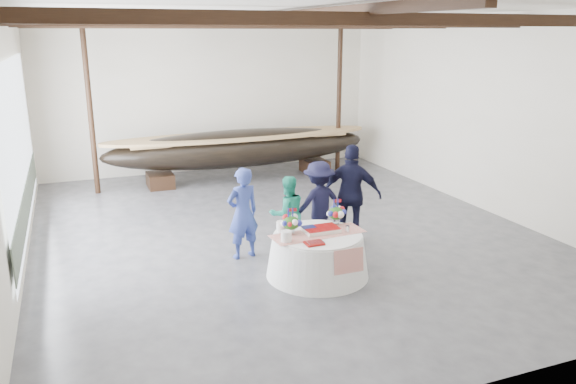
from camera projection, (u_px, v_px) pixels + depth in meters
name	position (u px, v px, depth m)	size (l,w,h in m)	color
floor	(282.00, 230.00, 12.00)	(10.00, 12.00, 0.01)	#3D3D42
wall_back	(211.00, 96.00, 16.76)	(10.00, 0.02, 4.50)	silver
wall_front	(480.00, 209.00, 6.01)	(10.00, 0.02, 4.50)	silver
wall_left	(10.00, 142.00, 9.64)	(0.02, 12.00, 4.50)	silver
wall_right	(481.00, 113.00, 13.14)	(0.02, 12.00, 4.50)	silver
ceiling	(281.00, 9.00, 10.77)	(10.00, 12.00, 0.01)	white
pavilion_structure	(268.00, 36.00, 11.60)	(9.80, 11.76, 4.50)	black
open_bay	(20.00, 155.00, 10.67)	(0.03, 7.00, 3.20)	silver
longboat_display	(241.00, 148.00, 15.89)	(7.68, 1.54, 1.44)	black
banquet_table	(317.00, 255.00, 9.67)	(1.77, 1.77, 0.76)	silver
tabletop_items	(312.00, 223.00, 9.67)	(1.67, 1.04, 0.40)	#B52312
guest_woman_blue	(243.00, 213.00, 10.33)	(0.63, 0.41, 1.73)	navy
guest_woman_teal	(287.00, 214.00, 10.70)	(0.72, 0.56, 1.48)	#1D9A7A
guest_man_left	(319.00, 204.00, 10.97)	(1.09, 0.63, 1.69)	black
guest_man_right	(352.00, 195.00, 11.04)	(1.17, 0.49, 1.99)	black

